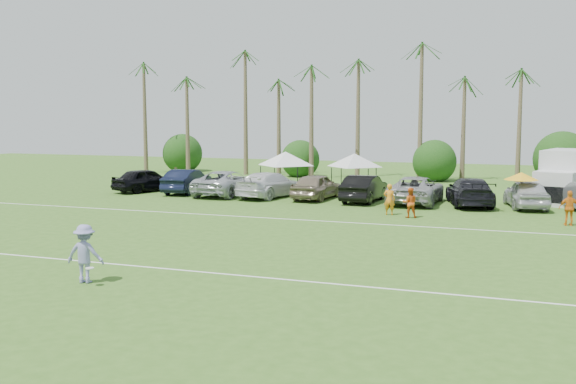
% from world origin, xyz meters
% --- Properties ---
extents(ground, '(120.00, 120.00, 0.00)m').
position_xyz_m(ground, '(0.00, 0.00, 0.00)').
color(ground, '#37611D').
rests_on(ground, ground).
extents(field_lines, '(80.00, 12.10, 0.01)m').
position_xyz_m(field_lines, '(0.00, 8.00, 0.01)').
color(field_lines, white).
rests_on(field_lines, ground).
extents(palm_tree_0, '(2.40, 2.40, 8.90)m').
position_xyz_m(palm_tree_0, '(-22.00, 38.00, 7.48)').
color(palm_tree_0, brown).
rests_on(palm_tree_0, ground).
extents(palm_tree_1, '(2.40, 2.40, 9.90)m').
position_xyz_m(palm_tree_1, '(-17.00, 38.00, 8.35)').
color(palm_tree_1, brown).
rests_on(palm_tree_1, ground).
extents(palm_tree_2, '(2.40, 2.40, 10.90)m').
position_xyz_m(palm_tree_2, '(-12.00, 38.00, 9.21)').
color(palm_tree_2, brown).
rests_on(palm_tree_2, ground).
extents(palm_tree_3, '(2.40, 2.40, 11.90)m').
position_xyz_m(palm_tree_3, '(-8.00, 38.00, 10.06)').
color(palm_tree_3, brown).
rests_on(palm_tree_3, ground).
extents(palm_tree_4, '(2.40, 2.40, 8.90)m').
position_xyz_m(palm_tree_4, '(-4.00, 38.00, 7.48)').
color(palm_tree_4, brown).
rests_on(palm_tree_4, ground).
extents(palm_tree_5, '(2.40, 2.40, 9.90)m').
position_xyz_m(palm_tree_5, '(0.00, 38.00, 8.35)').
color(palm_tree_5, brown).
rests_on(palm_tree_5, ground).
extents(palm_tree_6, '(2.40, 2.40, 10.90)m').
position_xyz_m(palm_tree_6, '(4.00, 38.00, 9.21)').
color(palm_tree_6, brown).
rests_on(palm_tree_6, ground).
extents(palm_tree_7, '(2.40, 2.40, 11.90)m').
position_xyz_m(palm_tree_7, '(8.00, 38.00, 10.06)').
color(palm_tree_7, brown).
rests_on(palm_tree_7, ground).
extents(palm_tree_8, '(2.40, 2.40, 8.90)m').
position_xyz_m(palm_tree_8, '(13.00, 38.00, 7.48)').
color(palm_tree_8, brown).
rests_on(palm_tree_8, ground).
extents(bush_tree_0, '(4.00, 4.00, 4.00)m').
position_xyz_m(bush_tree_0, '(-19.00, 39.00, 1.80)').
color(bush_tree_0, brown).
rests_on(bush_tree_0, ground).
extents(bush_tree_1, '(4.00, 4.00, 4.00)m').
position_xyz_m(bush_tree_1, '(-6.00, 39.00, 1.80)').
color(bush_tree_1, brown).
rests_on(bush_tree_1, ground).
extents(bush_tree_2, '(4.00, 4.00, 4.00)m').
position_xyz_m(bush_tree_2, '(6.00, 39.00, 1.80)').
color(bush_tree_2, brown).
rests_on(bush_tree_2, ground).
extents(bush_tree_3, '(4.00, 4.00, 4.00)m').
position_xyz_m(bush_tree_3, '(16.00, 39.00, 1.80)').
color(bush_tree_3, brown).
rests_on(bush_tree_3, ground).
extents(sideline_player_a, '(0.65, 0.45, 1.72)m').
position_xyz_m(sideline_player_a, '(6.08, 17.31, 0.86)').
color(sideline_player_a, orange).
rests_on(sideline_player_a, ground).
extents(sideline_player_b, '(0.89, 0.76, 1.62)m').
position_xyz_m(sideline_player_b, '(7.30, 16.73, 0.81)').
color(sideline_player_b, '#D55617').
rests_on(sideline_player_b, ground).
extents(sideline_player_c, '(1.07, 0.57, 1.74)m').
position_xyz_m(sideline_player_c, '(15.15, 16.82, 0.87)').
color(sideline_player_c, orange).
rests_on(sideline_player_c, ground).
extents(box_truck, '(4.01, 6.77, 3.28)m').
position_xyz_m(box_truck, '(15.47, 26.76, 1.75)').
color(box_truck, silver).
rests_on(box_truck, ground).
extents(canopy_tent_left, '(4.23, 4.23, 3.43)m').
position_xyz_m(canopy_tent_left, '(-2.90, 25.33, 2.94)').
color(canopy_tent_left, black).
rests_on(canopy_tent_left, ground).
extents(canopy_tent_right, '(4.04, 4.04, 3.28)m').
position_xyz_m(canopy_tent_right, '(1.73, 26.89, 2.80)').
color(canopy_tent_right, black).
rests_on(canopy_tent_right, ground).
extents(market_umbrella, '(1.96, 1.96, 2.19)m').
position_xyz_m(market_umbrella, '(12.87, 21.91, 1.96)').
color(market_umbrella, black).
rests_on(market_umbrella, ground).
extents(frisbee_player, '(1.33, 0.94, 1.90)m').
position_xyz_m(frisbee_player, '(-0.37, -0.53, 0.95)').
color(frisbee_player, '#8483BB').
rests_on(frisbee_player, ground).
extents(parked_car_0, '(3.76, 5.38, 1.70)m').
position_xyz_m(parked_car_0, '(-12.67, 22.58, 0.85)').
color(parked_car_0, black).
rests_on(parked_car_0, ground).
extents(parked_car_1, '(2.21, 5.29, 1.70)m').
position_xyz_m(parked_car_1, '(-9.44, 22.82, 0.85)').
color(parked_car_1, black).
rests_on(parked_car_1, ground).
extents(parked_car_2, '(2.93, 6.17, 1.70)m').
position_xyz_m(parked_car_2, '(-6.20, 22.49, 0.85)').
color(parked_car_2, '#A4A8AE').
rests_on(parked_car_2, ground).
extents(parked_car_3, '(3.61, 6.24, 1.70)m').
position_xyz_m(parked_car_3, '(-2.97, 22.50, 0.85)').
color(parked_car_3, silver).
rests_on(parked_car_3, ground).
extents(parked_car_4, '(2.48, 5.16, 1.70)m').
position_xyz_m(parked_car_4, '(0.26, 22.57, 0.85)').
color(parked_car_4, gray).
rests_on(parked_car_4, ground).
extents(parked_car_5, '(2.08, 5.25, 1.70)m').
position_xyz_m(parked_car_5, '(3.49, 22.42, 0.85)').
color(parked_car_5, black).
rests_on(parked_car_5, ground).
extents(parked_car_6, '(2.98, 6.19, 1.70)m').
position_xyz_m(parked_car_6, '(6.73, 22.67, 0.85)').
color(parked_car_6, '#949596').
rests_on(parked_car_6, ground).
extents(parked_car_7, '(3.60, 6.24, 1.70)m').
position_xyz_m(parked_car_7, '(9.96, 22.81, 0.85)').
color(parked_car_7, black).
rests_on(parked_car_7, ground).
extents(parked_car_8, '(2.91, 5.28, 1.70)m').
position_xyz_m(parked_car_8, '(13.19, 22.77, 0.85)').
color(parked_car_8, '#BBBCBE').
rests_on(parked_car_8, ground).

